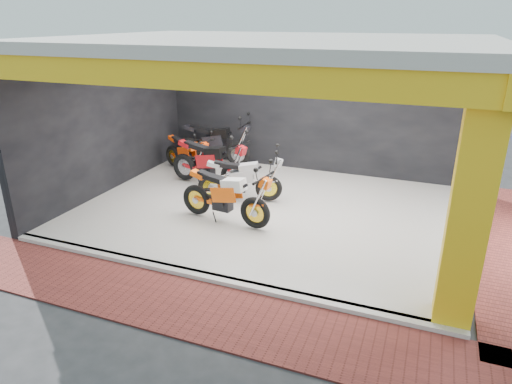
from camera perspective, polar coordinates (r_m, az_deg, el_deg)
ground at (r=8.51m, az=-3.13°, el=-7.52°), size 80.00×80.00×0.00m
showroom_floor at (r=10.16m, az=1.52°, el=-2.26°), size 8.00×6.00×0.10m
showroom_ceiling at (r=9.34m, az=1.74°, el=18.18°), size 8.40×6.40×0.20m
back_wall at (r=12.51m, az=6.54°, el=10.23°), size 8.20×0.20×3.50m
left_wall at (r=11.62m, az=-17.97°, el=8.53°), size 0.20×6.20×3.50m
corner_column at (r=6.48m, az=25.16°, el=-1.94°), size 0.50×0.50×3.50m
header_beam_front at (r=6.63m, az=-7.39°, el=14.27°), size 8.40×0.30×0.40m
header_beam_right at (r=8.85m, az=27.67°, el=13.80°), size 0.30×6.40×0.40m
floor_kerb at (r=7.69m, az=-6.33°, el=-10.53°), size 8.00×0.20×0.10m
paver_front at (r=7.15m, az=-9.27°, el=-13.75°), size 9.00×1.40×0.03m
paver_right at (r=9.81m, az=29.08°, el=-6.21°), size 1.40×7.00×0.03m
moto_hero at (r=8.88m, az=-0.11°, el=-0.73°), size 2.28×1.09×1.34m
moto_row_a at (r=10.25m, az=1.62°, el=2.01°), size 2.17×1.33×1.25m
moto_row_b at (r=10.85m, az=-2.91°, el=3.56°), size 2.45×1.26×1.42m
moto_row_c at (r=11.99m, az=-7.02°, el=4.56°), size 2.08×1.47×1.19m
moto_row_d at (r=12.75m, az=-2.29°, el=6.28°), size 2.39×0.95×1.45m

